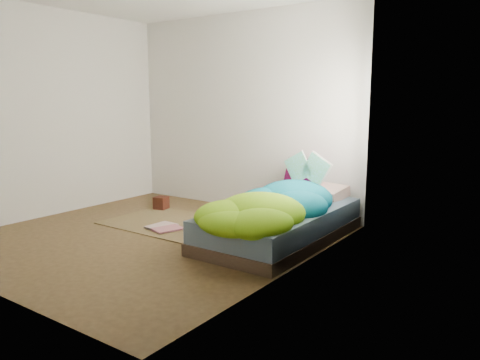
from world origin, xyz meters
name	(u,v)px	position (x,y,z in m)	size (l,w,h in m)	color
ground	(150,237)	(0.00, 0.00, 0.00)	(3.50, 3.50, 0.00)	#44321A
room_walls	(146,84)	(0.01, 0.01, 1.63)	(3.54, 3.54, 2.62)	silver
bed	(281,224)	(1.22, 0.72, 0.17)	(1.00, 2.00, 0.34)	#3D2C21
duvet	(270,196)	(1.22, 0.50, 0.51)	(0.96, 1.84, 0.34)	#07567A
rug	(174,223)	(-0.15, 0.55, 0.01)	(1.60, 1.10, 0.01)	brown
pillow_floral	(322,192)	(1.31, 1.53, 0.40)	(0.54, 0.34, 0.12)	beige
pillow_magenta	(303,177)	(1.08, 1.46, 0.56)	(0.44, 0.14, 0.44)	#520530
open_book	(307,159)	(1.28, 1.17, 0.82)	(0.46, 0.10, 0.28)	green
wooden_box	(161,203)	(-0.81, 1.00, 0.09)	(0.16, 0.16, 0.16)	#35130C
floor_book_a	(154,225)	(-0.26, 0.33, 0.02)	(0.24, 0.33, 0.02)	silver
floor_book_b	(163,227)	(-0.10, 0.30, 0.03)	(0.24, 0.32, 0.03)	#C27075
floor_book_c	(192,233)	(0.33, 0.32, 0.02)	(0.21, 0.28, 0.02)	tan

